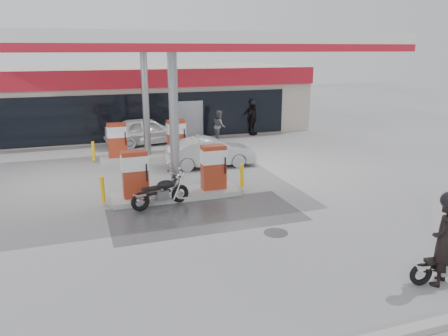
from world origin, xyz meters
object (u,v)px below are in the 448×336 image
object	(u,v)px
parked_motorcycle	(162,193)
attendant	(219,126)
biker_walking	(253,118)
main_motorcycle	(447,266)
biker_main	(444,242)
sedan_white	(146,131)
parked_car_left	(37,132)
hatchback_silver	(210,152)
pump_island_near	(176,178)
pump_island_far	(148,144)

from	to	relation	value
parked_motorcycle	attendant	xyz separation A→B (m)	(5.21, 9.58, 0.39)
attendant	biker_walking	size ratio (longest dim) A/B	0.85
attendant	main_motorcycle	bearing A→B (deg)	-173.43
biker_main	sedan_white	size ratio (longest dim) A/B	0.46
sedan_white	parked_car_left	distance (m)	6.39
main_motorcycle	parked_car_left	world-z (taller)	parked_car_left
main_motorcycle	hatchback_silver	distance (m)	11.52
biker_walking	parked_car_left	bearing A→B (deg)	132.14
pump_island_near	hatchback_silver	bearing A→B (deg)	56.47
parked_motorcycle	hatchback_silver	world-z (taller)	hatchback_silver
main_motorcycle	attendant	distance (m)	16.54
attendant	biker_walking	world-z (taller)	biker_walking
parked_car_left	biker_walking	xyz separation A→B (m)	(12.28, -2.20, 0.48)
parked_car_left	biker_walking	bearing A→B (deg)	-92.08
main_motorcycle	biker_main	distance (m)	0.64
parked_motorcycle	biker_walking	size ratio (longest dim) A/B	1.01
sedan_white	pump_island_far	bearing A→B (deg)	161.39
biker_main	hatchback_silver	xyz separation A→B (m)	(-1.86, 11.31, -0.36)
hatchback_silver	parked_car_left	bearing A→B (deg)	44.35
main_motorcycle	hatchback_silver	bearing A→B (deg)	109.55
sedan_white	biker_walking	world-z (taller)	biker_walking
biker_main	parked_motorcycle	xyz separation A→B (m)	(-4.91, 6.92, -0.54)
main_motorcycle	hatchback_silver	world-z (taller)	hatchback_silver
main_motorcycle	biker_main	size ratio (longest dim) A/B	0.86
pump_island_near	sedan_white	xyz separation A→B (m)	(0.46, 9.20, 0.04)
biker_main	parked_car_left	distance (m)	21.89
attendant	pump_island_near	bearing A→B (deg)	159.66
pump_island_far	hatchback_silver	world-z (taller)	pump_island_far
parked_motorcycle	hatchback_silver	distance (m)	5.34
parked_motorcycle	hatchback_silver	bearing A→B (deg)	40.39
biker_main	biker_walking	size ratio (longest dim) A/B	1.00
pump_island_far	biker_main	bearing A→B (deg)	-72.80
pump_island_far	sedan_white	distance (m)	3.23
hatchback_silver	pump_island_near	bearing A→B (deg)	148.45
pump_island_near	hatchback_silver	distance (m)	4.32
pump_island_far	main_motorcycle	bearing A→B (deg)	-72.13
pump_island_near	biker_main	size ratio (longest dim) A/B	2.54
biker_main	parked_motorcycle	world-z (taller)	biker_main
main_motorcycle	biker_main	xyz separation A→B (m)	(-0.19, 0.03, 0.62)
hatchback_silver	biker_walking	xyz separation A→B (m)	(4.62, 6.20, 0.37)
main_motorcycle	sedan_white	bearing A→B (deg)	112.51
pump_island_far	pump_island_near	bearing A→B (deg)	-90.00
parked_motorcycle	biker_walking	distance (m)	13.08
pump_island_far	parked_car_left	world-z (taller)	pump_island_far
parked_motorcycle	pump_island_far	bearing A→B (deg)	69.62
hatchback_silver	parked_motorcycle	bearing A→B (deg)	147.16
biker_main	parked_motorcycle	size ratio (longest dim) A/B	0.98
biker_main	parked_car_left	size ratio (longest dim) A/B	0.55
sedan_white	attendant	xyz separation A→B (m)	(4.08, -0.40, 0.12)
parked_motorcycle	sedan_white	xyz separation A→B (m)	(1.13, 9.98, 0.28)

